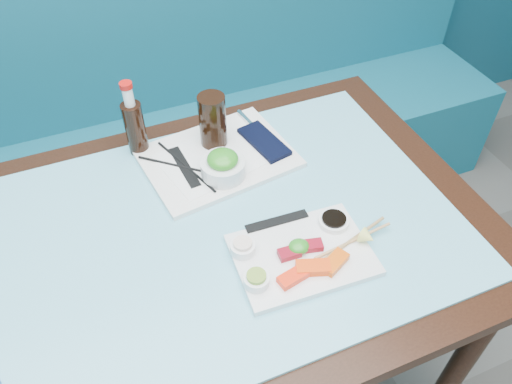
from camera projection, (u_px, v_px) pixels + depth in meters
name	position (u px, v px, depth m)	size (l,w,h in m)	color
booth_bench	(140.00, 145.00, 1.98)	(3.00, 0.56, 1.17)	#10576B
dining_table	(200.00, 258.00, 1.23)	(1.40, 0.90, 0.75)	black
glass_top	(197.00, 235.00, 1.16)	(1.22, 0.76, 0.01)	#69BCD3
sashimi_plate	(302.00, 255.00, 1.11)	(0.30, 0.21, 0.02)	white
salmon_left	(293.00, 277.00, 1.05)	(0.07, 0.03, 0.02)	#FF290A
salmon_mid	(313.00, 268.00, 1.06)	(0.07, 0.04, 0.02)	#F84009
salmon_right	(335.00, 262.00, 1.07)	(0.07, 0.03, 0.02)	#EA5209
tuna_left	(289.00, 253.00, 1.09)	(0.05, 0.03, 0.02)	maroon
tuna_right	(312.00, 246.00, 1.11)	(0.05, 0.03, 0.02)	maroon
seaweed_garnish	(299.00, 247.00, 1.10)	(0.05, 0.04, 0.03)	#28831E
ramekin_wasabi	(256.00, 280.00, 1.04)	(0.05, 0.05, 0.02)	white
wasabi_fill	(256.00, 276.00, 1.03)	(0.04, 0.04, 0.01)	olive
ramekin_ginger	(243.00, 248.00, 1.10)	(0.06, 0.06, 0.02)	white
ginger_fill	(243.00, 243.00, 1.09)	(0.04, 0.04, 0.01)	beige
soy_dish	(334.00, 221.00, 1.16)	(0.07, 0.07, 0.01)	white
soy_fill	(334.00, 219.00, 1.15)	(0.06, 0.06, 0.01)	black
lemon_wedge	(367.00, 237.00, 1.11)	(0.04, 0.04, 0.03)	#FEFF78
chopstick_sleeve	(277.00, 221.00, 1.17)	(0.15, 0.02, 0.00)	black
wooden_chopstick_a	(349.00, 242.00, 1.12)	(0.01, 0.01, 0.23)	#9A7848
wooden_chopstick_b	(353.00, 240.00, 1.12)	(0.01, 0.01, 0.21)	tan
serving_tray	(218.00, 158.00, 1.34)	(0.38, 0.29, 0.01)	white
paper_placemat	(218.00, 156.00, 1.33)	(0.29, 0.21, 0.00)	white
seaweed_bowl	(223.00, 168.00, 1.26)	(0.11, 0.11, 0.05)	silver
seaweed_salad	(223.00, 159.00, 1.24)	(0.08, 0.08, 0.04)	#2C881F
cola_glass	(213.00, 121.00, 1.32)	(0.07, 0.07, 0.15)	black
navy_pouch	(264.00, 142.00, 1.36)	(0.07, 0.16, 0.01)	black
fork	(248.00, 120.00, 1.43)	(0.01, 0.01, 0.10)	silver
black_chopstick_a	(183.00, 167.00, 1.30)	(0.01, 0.01, 0.25)	black
black_chopstick_b	(186.00, 166.00, 1.30)	(0.01, 0.01, 0.25)	black
tray_sleeve	(184.00, 167.00, 1.30)	(0.03, 0.17, 0.00)	black
cola_bottle_body	(135.00, 129.00, 1.31)	(0.05, 0.05, 0.15)	black
cola_bottle_neck	(128.00, 96.00, 1.24)	(0.03, 0.03, 0.05)	white
cola_bottle_cap	(126.00, 85.00, 1.22)	(0.03, 0.03, 0.01)	red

